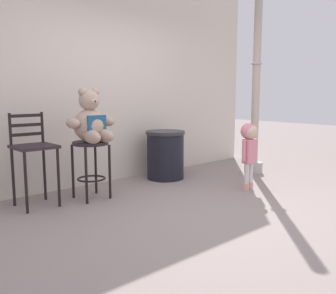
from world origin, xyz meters
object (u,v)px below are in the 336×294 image
at_px(bar_stool_with_teddy, 91,157).
at_px(teddy_bear, 91,122).
at_px(trash_bin, 165,155).
at_px(child_walking, 249,142).
at_px(bar_chair_empty, 33,151).
at_px(lamppost, 256,98).

distance_m(bar_stool_with_teddy, teddy_bear, 0.43).
bearing_deg(trash_bin, child_walking, -74.36).
bearing_deg(bar_stool_with_teddy, child_walking, -31.27).
height_order(child_walking, bar_chair_empty, bar_chair_empty).
xyz_separation_m(child_walking, bar_chair_empty, (-2.39, 1.23, -0.01)).
distance_m(bar_stool_with_teddy, bar_chair_empty, 0.67).
relative_size(trash_bin, bar_chair_empty, 0.68).
xyz_separation_m(child_walking, lamppost, (0.97, 0.60, 0.56)).
bearing_deg(trash_bin, teddy_bear, -170.62).
distance_m(bar_stool_with_teddy, lamppost, 2.85).
relative_size(bar_stool_with_teddy, trash_bin, 0.97).
xyz_separation_m(bar_stool_with_teddy, bar_chair_empty, (-0.64, 0.17, 0.12)).
relative_size(trash_bin, lamppost, 0.24).
height_order(trash_bin, bar_chair_empty, bar_chair_empty).
xyz_separation_m(trash_bin, bar_chair_empty, (-2.03, -0.03, 0.27)).
bearing_deg(bar_chair_empty, child_walking, -27.34).
height_order(child_walking, lamppost, lamppost).
xyz_separation_m(bar_stool_with_teddy, teddy_bear, (0.00, -0.03, 0.43)).
xyz_separation_m(lamppost, bar_chair_empty, (-3.36, 0.64, -0.58)).
height_order(teddy_bear, lamppost, lamppost).
bearing_deg(bar_stool_with_teddy, lamppost, -9.72).
height_order(bar_stool_with_teddy, teddy_bear, teddy_bear).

